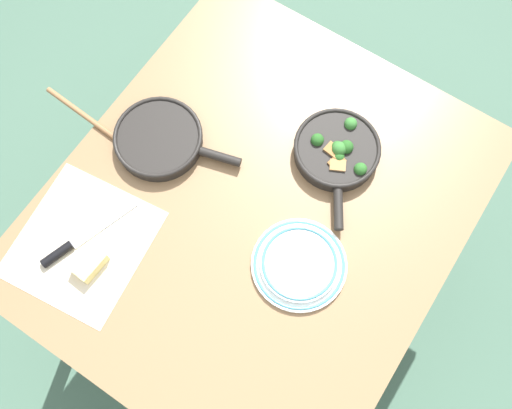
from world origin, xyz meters
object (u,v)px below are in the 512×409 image
(wooden_spoon, at_px, (111,135))
(grater_knife, at_px, (76,242))
(skillet_eggs, at_px, (160,139))
(dinner_plate_stack, at_px, (299,264))
(cheese_block, at_px, (89,264))
(skillet_broccoli, at_px, (337,151))

(wooden_spoon, relative_size, grater_knife, 1.42)
(skillet_eggs, relative_size, grater_knife, 1.28)
(wooden_spoon, xyz_separation_m, dinner_plate_stack, (0.03, 0.62, 0.01))
(wooden_spoon, bearing_deg, cheese_block, -56.38)
(skillet_broccoli, relative_size, dinner_plate_stack, 1.29)
(skillet_eggs, bearing_deg, cheese_block, -96.68)
(skillet_eggs, distance_m, wooden_spoon, 0.14)
(dinner_plate_stack, bearing_deg, cheese_block, -56.68)
(skillet_eggs, relative_size, cheese_block, 3.97)
(skillet_broccoli, height_order, grater_knife, skillet_broccoli)
(skillet_eggs, height_order, wooden_spoon, skillet_eggs)
(skillet_eggs, xyz_separation_m, wooden_spoon, (0.06, -0.12, -0.01))
(dinner_plate_stack, bearing_deg, grater_knife, -62.67)
(wooden_spoon, height_order, dinner_plate_stack, dinner_plate_stack)
(cheese_block, bearing_deg, skillet_eggs, -171.36)
(wooden_spoon, xyz_separation_m, grater_knife, (0.29, 0.11, 0.00))
(skillet_eggs, height_order, dinner_plate_stack, skillet_eggs)
(dinner_plate_stack, bearing_deg, skillet_broccoli, -166.20)
(skillet_eggs, bearing_deg, dinner_plate_stack, -24.97)
(skillet_eggs, xyz_separation_m, grater_knife, (0.34, -0.01, -0.01))
(dinner_plate_stack, bearing_deg, wooden_spoon, -92.39)
(skillet_broccoli, xyz_separation_m, cheese_block, (0.60, -0.36, -0.01))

